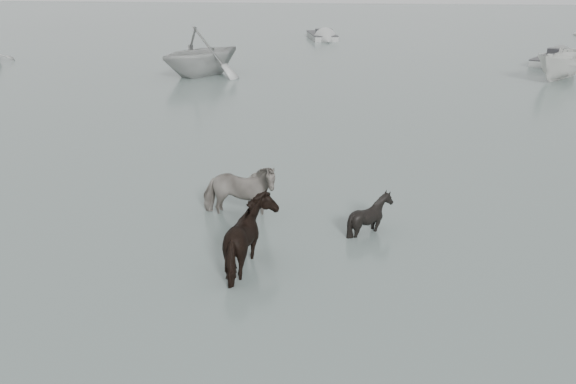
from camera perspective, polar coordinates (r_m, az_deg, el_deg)
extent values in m
plane|color=#4F5E59|center=(13.38, -5.58, -4.36)|extent=(140.00, 140.00, 0.00)
imported|color=black|center=(14.32, -4.42, 0.66)|extent=(1.89, 1.02, 1.53)
imported|color=black|center=(11.96, -3.11, -3.33)|extent=(1.77, 1.90, 1.55)
imported|color=black|center=(13.68, 7.35, -1.35)|extent=(1.01, 0.90, 1.10)
imported|color=#A6A8A6|center=(32.16, -7.72, 12.44)|extent=(6.08, 6.23, 2.49)
imported|color=silver|center=(33.34, 23.22, 10.46)|extent=(3.67, 4.06, 1.54)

